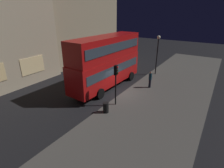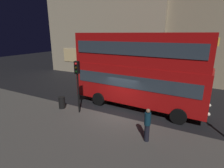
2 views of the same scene
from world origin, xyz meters
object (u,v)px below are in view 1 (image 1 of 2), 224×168
(traffic_light_near_kerb, at_px, (116,77))
(street_lamp, at_px, (158,48))
(double_decker_bus, at_px, (107,60))
(pedestrian, at_px, (150,79))
(litter_bin, at_px, (106,108))

(traffic_light_near_kerb, xyz_separation_m, street_lamp, (10.23, -0.07, 0.88))
(double_decker_bus, bearing_deg, pedestrian, -61.13)
(double_decker_bus, xyz_separation_m, litter_bin, (-4.83, -3.20, -2.60))
(double_decker_bus, relative_size, pedestrian, 5.56)
(street_lamp, bearing_deg, pedestrian, -167.34)
(pedestrian, distance_m, litter_bin, 7.11)
(pedestrian, bearing_deg, double_decker_bus, -134.61)
(pedestrian, bearing_deg, litter_bin, -80.42)
(traffic_light_near_kerb, xyz_separation_m, pedestrian, (5.38, -1.16, -1.73))
(street_lamp, xyz_separation_m, litter_bin, (-11.85, 0.05, -3.11))
(double_decker_bus, distance_m, traffic_light_near_kerb, 4.53)
(litter_bin, bearing_deg, pedestrian, -9.23)
(double_decker_bus, distance_m, street_lamp, 7.75)
(double_decker_bus, relative_size, litter_bin, 11.42)
(pedestrian, bearing_deg, traffic_light_near_kerb, -83.34)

